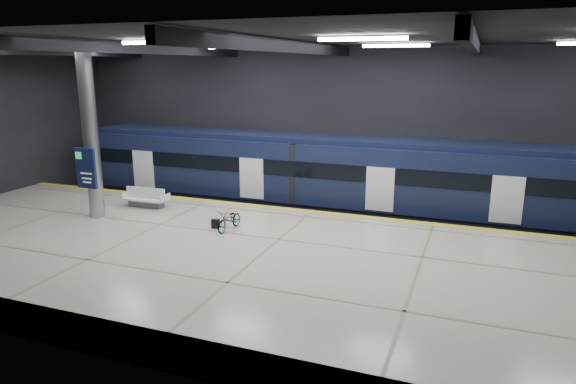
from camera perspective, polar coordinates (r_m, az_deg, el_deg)
The scene contains 10 objects.
ground at distance 19.65m, azimuth 0.09°, elevation -7.38°, with size 30.00×30.00×0.00m, color black.
room_shell at distance 18.36m, azimuth 0.10°, elevation 9.48°, with size 30.10×16.10×8.05m.
platform at distance 17.30m, azimuth -2.85°, elevation -8.51°, with size 30.00×11.00×1.10m, color #BAB09E.
safety_strip at distance 21.76m, azimuth 2.64°, elevation -2.18°, with size 30.00×0.40×0.01m, color gold.
rails at distance 24.57m, azimuth 4.60°, elevation -2.80°, with size 30.00×1.52×0.16m.
train at distance 23.73m, azimuth 7.96°, elevation 1.45°, with size 29.40×2.84×3.79m.
bench at distance 23.23m, azimuth -15.49°, elevation -0.88°, with size 1.98×0.87×0.86m.
bicycle at distance 19.40m, azimuth -6.52°, elevation -3.07°, with size 0.53×1.53×0.80m, color #99999E.
pannier_bag at distance 19.74m, azimuth -8.05°, elevation -3.51°, with size 0.30×0.18×0.35m, color black.
info_column at distance 21.79m, azimuth -21.15°, elevation 5.94°, with size 0.90×0.78×6.90m.
Camera 1 is at (6.42, -17.13, 7.18)m, focal length 32.00 mm.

